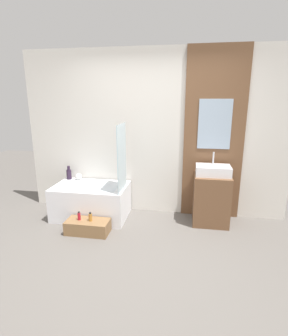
# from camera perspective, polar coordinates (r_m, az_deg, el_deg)

# --- Properties ---
(ground_plane) EXTENTS (12.00, 12.00, 0.00)m
(ground_plane) POSITION_cam_1_polar(r_m,az_deg,el_deg) (3.19, -2.20, -20.49)
(ground_plane) COLOR #605B56
(wall_tiled_back) EXTENTS (4.20, 0.06, 2.60)m
(wall_tiled_back) POSITION_cam_1_polar(r_m,az_deg,el_deg) (4.20, 2.04, 7.36)
(wall_tiled_back) COLOR silver
(wall_tiled_back) RESTS_ON ground_plane
(wall_wood_accent) EXTENTS (0.90, 0.04, 2.60)m
(wall_wood_accent) POSITION_cam_1_polar(r_m,az_deg,el_deg) (4.13, 14.95, 6.89)
(wall_wood_accent) COLOR brown
(wall_wood_accent) RESTS_ON ground_plane
(bathtub) EXTENTS (1.15, 0.72, 0.52)m
(bathtub) POSITION_cam_1_polar(r_m,az_deg,el_deg) (4.30, -11.37, -7.04)
(bathtub) COLOR white
(bathtub) RESTS_ON ground_plane
(glass_shower_screen) EXTENTS (0.01, 0.47, 0.98)m
(glass_shower_screen) POSITION_cam_1_polar(r_m,az_deg,el_deg) (3.83, -4.87, 2.22)
(glass_shower_screen) COLOR silver
(glass_shower_screen) RESTS_ON bathtub
(wooden_step_bench) EXTENTS (0.61, 0.29, 0.19)m
(wooden_step_bench) POSITION_cam_1_polar(r_m,az_deg,el_deg) (3.88, -12.12, -12.36)
(wooden_step_bench) COLOR olive
(wooden_step_bench) RESTS_ON ground_plane
(vanity_cabinet) EXTENTS (0.52, 0.48, 0.76)m
(vanity_cabinet) POSITION_cam_1_polar(r_m,az_deg,el_deg) (4.11, 14.39, -6.58)
(vanity_cabinet) COLOR brown
(vanity_cabinet) RESTS_ON ground_plane
(sink) EXTENTS (0.50, 0.33, 0.33)m
(sink) POSITION_cam_1_polar(r_m,az_deg,el_deg) (3.97, 14.81, -0.51)
(sink) COLOR white
(sink) RESTS_ON vanity_cabinet
(vase_tall_dark) EXTENTS (0.08, 0.08, 0.23)m
(vase_tall_dark) POSITION_cam_1_polar(r_m,az_deg,el_deg) (4.61, -16.02, -1.22)
(vase_tall_dark) COLOR #2D1E33
(vase_tall_dark) RESTS_ON bathtub
(vase_round_light) EXTENTS (0.11, 0.11, 0.11)m
(vase_round_light) POSITION_cam_1_polar(r_m,az_deg,el_deg) (4.54, -14.06, -1.84)
(vase_round_light) COLOR silver
(vase_round_light) RESTS_ON bathtub
(bottle_soap_primary) EXTENTS (0.04, 0.04, 0.12)m
(bottle_soap_primary) POSITION_cam_1_polar(r_m,az_deg,el_deg) (3.86, -13.95, -10.14)
(bottle_soap_primary) COLOR #B21928
(bottle_soap_primary) RESTS_ON wooden_step_bench
(bottle_soap_secondary) EXTENTS (0.05, 0.05, 0.13)m
(bottle_soap_secondary) POSITION_cam_1_polar(r_m,az_deg,el_deg) (3.80, -11.59, -10.41)
(bottle_soap_secondary) COLOR #B2752D
(bottle_soap_secondary) RESTS_ON wooden_step_bench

